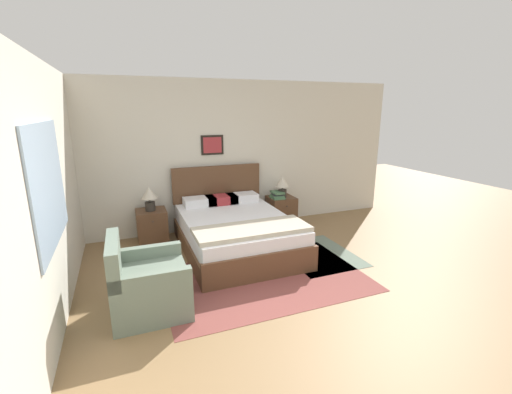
% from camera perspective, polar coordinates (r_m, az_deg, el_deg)
% --- Properties ---
extents(ground_plane, '(16.00, 16.00, 0.00)m').
position_cam_1_polar(ground_plane, '(3.66, 9.37, -20.97)').
color(ground_plane, olive).
extents(wall_back, '(6.94, 0.09, 2.60)m').
position_cam_1_polar(wall_back, '(6.09, -6.19, 6.78)').
color(wall_back, beige).
rests_on(wall_back, ground_plane).
extents(wall_left, '(0.08, 5.67, 2.60)m').
position_cam_1_polar(wall_left, '(4.28, -30.53, 1.56)').
color(wall_left, beige).
rests_on(wall_left, ground_plane).
extents(area_rug_main, '(2.54, 1.66, 0.01)m').
position_cam_1_polar(area_rug_main, '(4.50, 1.54, -13.44)').
color(area_rug_main, brown).
rests_on(area_rug_main, ground_plane).
extents(area_rug_bedside, '(1.00, 1.29, 0.01)m').
position_cam_1_polar(area_rug_bedside, '(5.28, 10.28, -9.30)').
color(area_rug_bedside, slate).
rests_on(area_rug_bedside, ground_plane).
extents(bed, '(1.57, 2.14, 1.15)m').
position_cam_1_polar(bed, '(5.26, -3.41, -5.65)').
color(bed, brown).
rests_on(bed, ground_plane).
extents(armchair, '(0.78, 0.80, 0.85)m').
position_cam_1_polar(armchair, '(3.92, -17.74, -13.87)').
color(armchair, slate).
rests_on(armchair, ground_plane).
extents(nightstand_near_window, '(0.47, 0.48, 0.53)m').
position_cam_1_polar(nightstand_near_window, '(5.83, -16.93, -4.63)').
color(nightstand_near_window, brown).
rests_on(nightstand_near_window, ground_plane).
extents(nightstand_by_door, '(0.47, 0.48, 0.53)m').
position_cam_1_polar(nightstand_by_door, '(6.41, 4.21, -2.29)').
color(nightstand_by_door, brown).
rests_on(nightstand_by_door, ground_plane).
extents(table_lamp_near_window, '(0.25, 0.25, 0.39)m').
position_cam_1_polar(table_lamp_near_window, '(5.68, -17.35, 0.18)').
color(table_lamp_near_window, '#2D2823').
rests_on(table_lamp_near_window, nightstand_near_window).
extents(table_lamp_by_door, '(0.25, 0.25, 0.39)m').
position_cam_1_polar(table_lamp_by_door, '(6.28, 4.43, 2.14)').
color(table_lamp_by_door, '#2D2823').
rests_on(table_lamp_by_door, nightstand_by_door).
extents(book_thick_bottom, '(0.22, 0.28, 0.03)m').
position_cam_1_polar(book_thick_bottom, '(6.25, 3.56, -0.07)').
color(book_thick_bottom, '#4C7551').
rests_on(book_thick_bottom, nightstand_by_door).
extents(book_hardcover_middle, '(0.23, 0.26, 0.04)m').
position_cam_1_polar(book_hardcover_middle, '(6.24, 3.57, 0.21)').
color(book_hardcover_middle, '#4C7551').
rests_on(book_hardcover_middle, book_thick_bottom).
extents(book_novel_upper, '(0.22, 0.25, 0.03)m').
position_cam_1_polar(book_novel_upper, '(6.23, 3.57, 0.50)').
color(book_novel_upper, '#232328').
rests_on(book_novel_upper, book_hardcover_middle).
extents(book_slim_near_top, '(0.19, 0.28, 0.03)m').
position_cam_1_polar(book_slim_near_top, '(6.23, 3.57, 0.76)').
color(book_slim_near_top, '#4C7551').
rests_on(book_slim_near_top, book_novel_upper).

